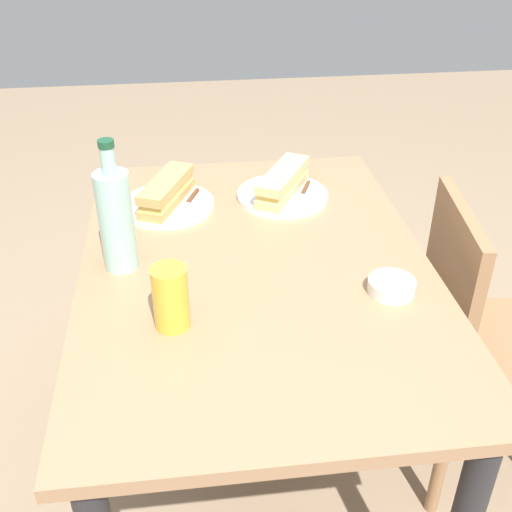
{
  "coord_description": "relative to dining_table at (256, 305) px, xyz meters",
  "views": [
    {
      "loc": [
        1.21,
        -0.15,
        1.57
      ],
      "look_at": [
        0.0,
        0.0,
        0.79
      ],
      "focal_mm": 44.04,
      "sensor_mm": 36.0,
      "label": 1
    }
  ],
  "objects": [
    {
      "name": "knife_near",
      "position": [
        -0.29,
        -0.15,
        0.14
      ],
      "size": [
        0.17,
        0.08,
        0.01
      ],
      "color": "silver",
      "rests_on": "plate_near"
    },
    {
      "name": "beer_glass",
      "position": [
        0.2,
        -0.19,
        0.19
      ],
      "size": [
        0.07,
        0.07,
        0.13
      ],
      "primitive_type": "cylinder",
      "color": "gold",
      "rests_on": "dining_table"
    },
    {
      "name": "dining_table",
      "position": [
        0.0,
        0.0,
        0.0
      ],
      "size": [
        1.16,
        0.81,
        0.77
      ],
      "color": "#997251",
      "rests_on": "ground"
    },
    {
      "name": "baguette_sandwich_far",
      "position": [
        -0.32,
        0.11,
        0.17
      ],
      "size": [
        0.24,
        0.18,
        0.07
      ],
      "color": "#DBB77A",
      "rests_on": "plate_far"
    },
    {
      "name": "chair_far",
      "position": [
        -0.01,
        0.6,
        -0.15
      ],
      "size": [
        0.45,
        0.45,
        0.87
      ],
      "color": "#936B47",
      "rests_on": "ground"
    },
    {
      "name": "baguette_sandwich_near",
      "position": [
        -0.3,
        -0.2,
        0.17
      ],
      "size": [
        0.24,
        0.16,
        0.07
      ],
      "color": "tan",
      "rests_on": "plate_near"
    },
    {
      "name": "olive_bowl",
      "position": [
        0.15,
        0.28,
        0.14
      ],
      "size": [
        0.1,
        0.1,
        0.03
      ],
      "primitive_type": "cylinder",
      "color": "silver",
      "rests_on": "dining_table"
    },
    {
      "name": "knife_far",
      "position": [
        -0.3,
        0.17,
        0.14
      ],
      "size": [
        0.17,
        0.08,
        0.01
      ],
      "color": "silver",
      "rests_on": "plate_far"
    },
    {
      "name": "ground_plane",
      "position": [
        0.0,
        0.0,
        -0.65
      ],
      "size": [
        8.0,
        8.0,
        0.0
      ],
      "primitive_type": "plane",
      "color": "#8C755B"
    },
    {
      "name": "plate_near",
      "position": [
        -0.3,
        -0.2,
        0.13
      ],
      "size": [
        0.25,
        0.25,
        0.01
      ],
      "primitive_type": "cylinder",
      "color": "silver",
      "rests_on": "dining_table"
    },
    {
      "name": "water_bottle",
      "position": [
        -0.03,
        -0.31,
        0.25
      ],
      "size": [
        0.08,
        0.08,
        0.31
      ],
      "color": "#99C6B7",
      "rests_on": "dining_table"
    },
    {
      "name": "plate_far",
      "position": [
        -0.32,
        0.11,
        0.13
      ],
      "size": [
        0.25,
        0.25,
        0.01
      ],
      "primitive_type": "cylinder",
      "color": "white",
      "rests_on": "dining_table"
    }
  ]
}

